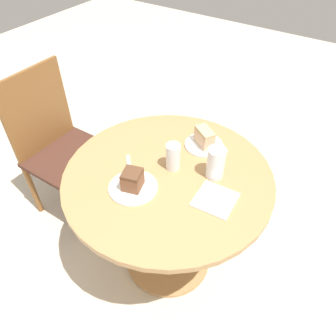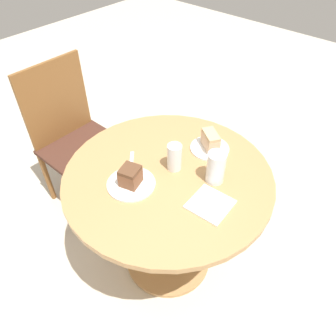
{
  "view_description": "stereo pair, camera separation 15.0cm",
  "coord_description": "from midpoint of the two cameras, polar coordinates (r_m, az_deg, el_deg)",
  "views": [
    {
      "loc": [
        -0.91,
        -0.6,
        1.79
      ],
      "look_at": [
        0.0,
        0.0,
        0.77
      ],
      "focal_mm": 35.0,
      "sensor_mm": 36.0,
      "label": 1
    },
    {
      "loc": [
        -0.82,
        -0.72,
        1.79
      ],
      "look_at": [
        0.0,
        0.0,
        0.77
      ],
      "focal_mm": 35.0,
      "sensor_mm": 36.0,
      "label": 2
    }
  ],
  "objects": [
    {
      "name": "napkin_stack",
      "position": [
        1.41,
        10.4,
        -6.37
      ],
      "size": [
        0.18,
        0.18,
        0.01
      ],
      "rotation": [
        0.0,
        0.0,
        0.07
      ],
      "color": "white",
      "rests_on": "table"
    },
    {
      "name": "cake_slice_far",
      "position": [
        1.65,
        10.0,
        4.62
      ],
      "size": [
        0.11,
        0.13,
        0.09
      ],
      "rotation": [
        0.0,
        0.0,
        2.57
      ],
      "color": "beige",
      "rests_on": "plate_far"
    },
    {
      "name": "chair",
      "position": [
        2.19,
        -14.17,
        5.35
      ],
      "size": [
        0.47,
        0.43,
        0.96
      ],
      "rotation": [
        0.0,
        0.0,
        0.0
      ],
      "color": "brown",
      "rests_on": "ground_plane"
    },
    {
      "name": "plate_far",
      "position": [
        1.68,
        9.8,
        3.3
      ],
      "size": [
        0.2,
        0.2,
        0.01
      ],
      "color": "white",
      "rests_on": "table"
    },
    {
      "name": "ground_plane",
      "position": [
        2.1,
        2.12,
        -15.61
      ],
      "size": [
        8.0,
        8.0,
        0.0
      ],
      "primitive_type": "plane",
      "color": "beige"
    },
    {
      "name": "table",
      "position": [
        1.65,
        2.61,
        -5.44
      ],
      "size": [
        0.98,
        0.98,
        0.73
      ],
      "color": "tan",
      "rests_on": "ground_plane"
    },
    {
      "name": "fork",
      "position": [
        1.57,
        -3.74,
        0.59
      ],
      "size": [
        0.15,
        0.13,
        0.0
      ],
      "rotation": [
        0.0,
        0.0,
        0.74
      ],
      "color": "silver",
      "rests_on": "table"
    },
    {
      "name": "glass_lemonade",
      "position": [
        1.52,
        3.95,
        1.63
      ],
      "size": [
        0.07,
        0.07,
        0.13
      ],
      "color": "silver",
      "rests_on": "table"
    },
    {
      "name": "cake_slice_near",
      "position": [
        1.44,
        -3.64,
        -1.56
      ],
      "size": [
        0.11,
        0.1,
        0.09
      ],
      "rotation": [
        0.0,
        0.0,
        3.43
      ],
      "color": "brown",
      "rests_on": "plate_near"
    },
    {
      "name": "glass_water",
      "position": [
        1.48,
        11.18,
        -0.29
      ],
      "size": [
        0.08,
        0.08,
        0.15
      ],
      "color": "silver",
      "rests_on": "table"
    },
    {
      "name": "plate_near",
      "position": [
        1.47,
        -3.56,
        -2.92
      ],
      "size": [
        0.22,
        0.22,
        0.01
      ],
      "color": "white",
      "rests_on": "table"
    }
  ]
}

